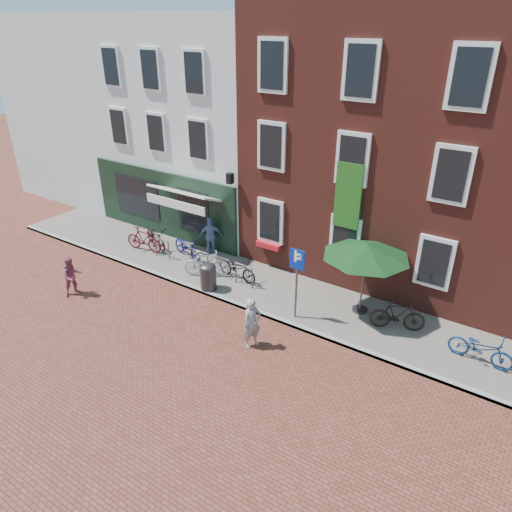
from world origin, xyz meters
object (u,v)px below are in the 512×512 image
Objects in this scene: bicycle_1 at (144,239)px; bicycle_2 at (187,247)px; litter_bin at (208,275)px; bicycle_6 at (481,348)px; bicycle_3 at (206,264)px; bicycle_5 at (397,315)px; parasol at (367,248)px; bicycle_4 at (237,268)px; cafe_person at (211,236)px; parking_sign at (297,272)px; boy at (72,276)px; bicycle_0 at (156,237)px; woman at (252,323)px.

bicycle_1 is 1.95m from bicycle_2.
bicycle_6 is (8.85, 1.07, -0.09)m from litter_bin.
bicycle_5 is (7.05, 0.60, 0.00)m from bicycle_3.
litter_bin is 5.60m from parasol.
litter_bin reaches higher than bicycle_2.
bicycle_1 reaches higher than bicycle_4.
cafe_person reaches higher than bicycle_6.
bicycle_2 and bicycle_6 have the same top height.
parasol is 1.58× the size of bicycle_6.
parking_sign is 1.43× the size of bicycle_5.
bicycle_5 is 2.47m from bicycle_6.
cafe_person is at bearing -5.63° from boy.
bicycle_1 reaches higher than bicycle_6.
bicycle_3 is (-5.71, -0.95, -1.80)m from parasol.
bicycle_6 is at bearing 9.61° from parking_sign.
boy reaches higher than bicycle_1.
boy is 11.00m from bicycle_5.
bicycle_1 is 3.51m from bicycle_3.
boy is at bearing 176.28° from bicycle_2.
boy reaches higher than bicycle_0.
parasol reaches higher than bicycle_3.
parking_sign is 5.64m from cafe_person.
parasol is at bearing 140.06° from cafe_person.
bicycle_5 is (10.55, 0.36, 0.00)m from bicycle_1.
bicycle_3 is (3.50, -0.24, 0.00)m from bicycle_1.
bicycle_2 and bicycle_4 have the same top height.
parasol is 7.57m from bicycle_2.
bicycle_6 is (10.55, -1.23, -0.32)m from cafe_person.
bicycle_3 is (-3.71, 2.44, -0.18)m from woman.
bicycle_6 is (9.50, 0.37, -0.05)m from bicycle_3.
bicycle_5 is at bearing -51.11° from boy.
bicycle_0 is 1.03× the size of bicycle_3.
bicycle_0 is (-2.30, -0.82, -0.32)m from cafe_person.
bicycle_2 is at bearing 19.96° from cafe_person.
bicycle_3 is at bearing -81.36° from bicycle_0.
parasol is 1.63× the size of bicycle_1.
cafe_person reaches higher than bicycle_4.
cafe_person is 10.62m from bicycle_6.
bicycle_5 is (8.67, -0.18, 0.05)m from bicycle_2.
bicycle_5 is at bearing -95.78° from bicycle_1.
bicycle_0 is at bearing 19.47° from boy.
bicycle_5 is at bearing -69.31° from bicycle_0.
parking_sign is at bearing -78.43° from bicycle_0.
boy is (-7.27, -2.94, -1.03)m from parking_sign.
woman is 0.93× the size of bicycle_3.
bicycle_0 is at bearing 106.50° from bicycle_2.
bicycle_3 is (-4.10, 0.55, -1.15)m from parking_sign.
litter_bin is at bearing 165.30° from bicycle_4.
bicycle_1 is at bearing 92.15° from woman.
bicycle_2 is 1.00× the size of bicycle_6.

